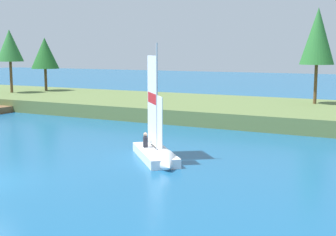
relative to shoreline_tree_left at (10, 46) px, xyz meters
name	(u,v)px	position (x,y,z in m)	size (l,w,h in m)	color
shore_bank	(204,108)	(20.79, 1.22, -5.28)	(80.00, 12.87, 1.09)	#5B703D
shoreline_tree_left	(10,46)	(0.00, 0.00, 0.00)	(2.67, 2.67, 6.37)	brown
shoreline_tree_midleft	(45,53)	(1.44, 3.48, -0.77)	(2.93, 2.93, 5.62)	brown
shoreline_tree_centre	(318,36)	(29.37, 3.87, 0.63)	(2.70, 2.70, 7.63)	brown
sailboat	(159,154)	(25.62, -15.59, -5.39)	(4.38, 4.63, 6.11)	white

